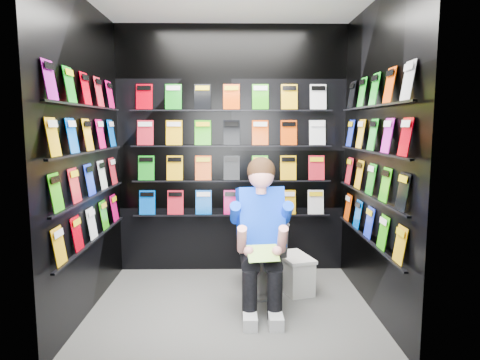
{
  "coord_description": "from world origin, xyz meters",
  "views": [
    {
      "loc": [
        0.02,
        -3.52,
        1.57
      ],
      "look_at": [
        0.08,
        0.15,
        1.1
      ],
      "focal_mm": 32.0,
      "sensor_mm": 36.0,
      "label": 1
    }
  ],
  "objects": [
    {
      "name": "wall_back",
      "position": [
        0.0,
        1.0,
        1.3
      ],
      "size": [
        2.4,
        0.04,
        2.6
      ],
      "primitive_type": "cube",
      "color": "black",
      "rests_on": "floor"
    },
    {
      "name": "comics_right",
      "position": [
        1.17,
        0.0,
        1.31
      ],
      "size": [
        0.06,
        1.7,
        1.37
      ],
      "primitive_type": null,
      "color": "#CE085E",
      "rests_on": "wall_right"
    },
    {
      "name": "comics_left",
      "position": [
        -1.17,
        0.0,
        1.31
      ],
      "size": [
        0.06,
        1.7,
        1.37
      ],
      "primitive_type": null,
      "color": "#CE085E",
      "rests_on": "wall_left"
    },
    {
      "name": "floor",
      "position": [
        0.0,
        0.0,
        0.0
      ],
      "size": [
        2.4,
        2.4,
        0.0
      ],
      "primitive_type": "plane",
      "color": "#585856",
      "rests_on": "ground"
    },
    {
      "name": "longbox",
      "position": [
        0.6,
        0.38,
        0.16
      ],
      "size": [
        0.34,
        0.47,
        0.31
      ],
      "primitive_type": "cube",
      "rotation": [
        0.0,
        0.0,
        0.29
      ],
      "color": "white",
      "rests_on": "floor"
    },
    {
      "name": "longbox_lid",
      "position": [
        0.6,
        0.38,
        0.33
      ],
      "size": [
        0.37,
        0.49,
        0.03
      ],
      "primitive_type": "cube",
      "rotation": [
        0.0,
        0.0,
        0.29
      ],
      "color": "white",
      "rests_on": "longbox"
    },
    {
      "name": "comics_back",
      "position": [
        0.0,
        0.97,
        1.31
      ],
      "size": [
        2.1,
        0.06,
        1.37
      ],
      "primitive_type": null,
      "color": "#CE085E",
      "rests_on": "wall_back"
    },
    {
      "name": "toilet",
      "position": [
        0.25,
        0.42,
        0.37
      ],
      "size": [
        0.52,
        0.8,
        0.73
      ],
      "primitive_type": "imported",
      "rotation": [
        0.0,
        0.0,
        3.28
      ],
      "color": "white",
      "rests_on": "floor"
    },
    {
      "name": "wall_right",
      "position": [
        1.2,
        0.0,
        1.3
      ],
      "size": [
        0.04,
        2.0,
        2.6
      ],
      "primitive_type": "cube",
      "color": "black",
      "rests_on": "floor"
    },
    {
      "name": "wall_front",
      "position": [
        0.0,
        -1.0,
        1.3
      ],
      "size": [
        2.4,
        0.04,
        2.6
      ],
      "primitive_type": "cube",
      "color": "black",
      "rests_on": "floor"
    },
    {
      "name": "held_comic",
      "position": [
        0.25,
        -0.31,
        0.58
      ],
      "size": [
        0.26,
        0.18,
        0.1
      ],
      "primitive_type": "cube",
      "rotation": [
        -0.96,
        0.0,
        0.14
      ],
      "color": "green",
      "rests_on": "reader"
    },
    {
      "name": "wall_left",
      "position": [
        -1.2,
        0.0,
        1.3
      ],
      "size": [
        0.04,
        2.0,
        2.6
      ],
      "primitive_type": "cube",
      "color": "black",
      "rests_on": "floor"
    },
    {
      "name": "reader",
      "position": [
        0.25,
        0.04,
        0.77
      ],
      "size": [
        0.63,
        0.83,
        1.41
      ],
      "primitive_type": null,
      "rotation": [
        0.0,
        0.0,
        0.14
      ],
      "color": "#0534E1",
      "rests_on": "toilet"
    }
  ]
}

